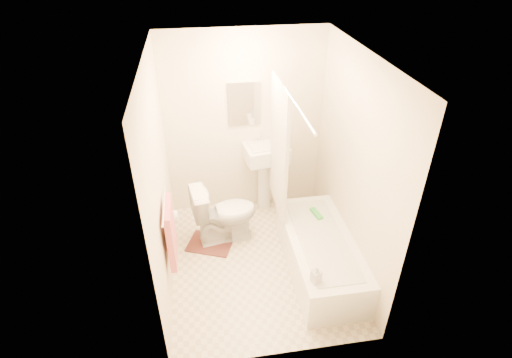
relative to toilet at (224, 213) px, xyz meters
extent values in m
plane|color=beige|center=(0.35, -0.49, -0.38)|extent=(2.40, 2.40, 0.00)
plane|color=white|center=(0.35, -0.49, 2.02)|extent=(2.40, 2.40, 0.00)
cube|color=beige|center=(0.35, 0.71, 0.82)|extent=(2.00, 0.02, 2.40)
cube|color=beige|center=(-0.65, -0.49, 0.82)|extent=(0.02, 2.40, 2.40)
cube|color=beige|center=(1.35, -0.49, 0.82)|extent=(0.02, 2.40, 2.40)
cube|color=white|center=(0.35, 0.69, 1.12)|extent=(0.40, 0.03, 0.55)
cylinder|color=silver|center=(0.65, -0.39, 1.62)|extent=(0.03, 1.70, 0.03)
cube|color=silver|center=(0.65, 0.01, 0.84)|extent=(0.04, 0.80, 1.55)
cylinder|color=silver|center=(-0.61, -0.74, 0.72)|extent=(0.02, 0.60, 0.02)
cube|color=#CC7266|center=(-0.58, -0.74, 0.40)|extent=(0.06, 0.45, 0.66)
cylinder|color=white|center=(-0.58, -0.37, 0.32)|extent=(0.11, 0.12, 0.12)
imported|color=white|center=(0.00, 0.00, 0.00)|extent=(0.84, 0.55, 0.77)
cube|color=#512B1E|center=(-0.20, -0.09, -0.37)|extent=(0.64, 0.57, 0.02)
imported|color=white|center=(0.77, -1.28, 0.15)|extent=(0.11, 0.11, 0.19)
cube|color=green|center=(1.07, -0.28, 0.08)|extent=(0.11, 0.23, 0.04)
camera|label=1|loc=(-0.22, -3.87, 2.97)|focal=28.00mm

